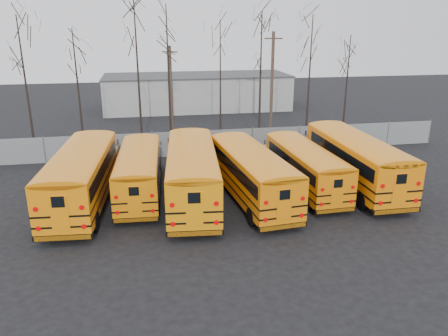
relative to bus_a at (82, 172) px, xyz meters
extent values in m
plane|color=black|center=(8.19, -3.39, -1.96)|extent=(120.00, 120.00, 0.00)
cube|color=gray|center=(8.19, 8.61, -0.96)|extent=(40.00, 0.04, 2.00)
cube|color=#ACACA7|center=(10.19, 28.61, 0.04)|extent=(22.00, 8.00, 4.00)
cylinder|color=black|center=(-1.50, -3.68, -1.42)|extent=(0.38, 1.10, 1.08)
cylinder|color=black|center=(0.93, -3.86, -1.42)|extent=(0.38, 1.10, 1.08)
cylinder|color=black|center=(-0.82, 5.34, -1.42)|extent=(0.38, 1.10, 1.08)
cylinder|color=black|center=(1.61, 5.16, -1.42)|extent=(0.38, 1.10, 1.08)
cube|color=orange|center=(-0.02, -0.28, -0.15)|extent=(3.44, 10.19, 2.53)
cube|color=orange|center=(0.42, 5.63, -0.88)|extent=(2.55, 2.01, 1.08)
cube|color=black|center=(-0.04, -0.50, 0.41)|extent=(3.40, 9.12, 0.75)
cube|color=black|center=(0.05, 0.63, -0.93)|extent=(3.61, 12.04, 0.10)
cube|color=black|center=(0.05, 0.63, -0.39)|extent=(3.61, 12.04, 0.10)
cube|color=black|center=(-0.39, -5.17, -1.47)|extent=(2.77, 0.44, 0.30)
cube|color=black|center=(0.49, 6.49, -1.47)|extent=(2.59, 0.41, 0.28)
cube|color=orange|center=(-0.40, -5.29, -0.18)|extent=(0.81, 0.10, 1.67)
cylinder|color=#B20505|center=(-1.42, -5.22, -0.93)|extent=(0.24, 0.06, 0.24)
cylinder|color=#B20505|center=(0.62, -5.37, -0.93)|extent=(0.24, 0.06, 0.24)
cylinder|color=#B20505|center=(-1.42, -5.22, 0.04)|extent=(0.24, 0.06, 0.24)
cylinder|color=#B20505|center=(0.62, -5.37, 0.04)|extent=(0.24, 0.06, 0.24)
cylinder|color=black|center=(1.97, -2.40, -1.49)|extent=(0.31, 0.95, 0.94)
cylinder|color=black|center=(4.09, -2.52, -1.49)|extent=(0.31, 0.95, 0.94)
cylinder|color=black|center=(2.40, 5.44, -1.49)|extent=(0.31, 0.95, 0.94)
cylinder|color=black|center=(4.51, 5.33, -1.49)|extent=(0.31, 0.95, 0.94)
cube|color=orange|center=(3.20, 0.57, -0.39)|extent=(2.81, 8.81, 2.20)
cube|color=orange|center=(3.48, 5.71, -1.02)|extent=(2.19, 1.70, 0.94)
cube|color=black|center=(3.19, 0.39, 0.10)|extent=(2.79, 7.88, 0.65)
cube|color=black|center=(3.24, 1.37, -1.07)|extent=(2.92, 10.42, 0.08)
cube|color=black|center=(3.24, 1.37, -0.60)|extent=(2.92, 10.42, 0.08)
cube|color=black|center=(2.96, -3.67, -1.53)|extent=(2.40, 0.34, 0.26)
cube|color=black|center=(3.52, 6.46, -1.53)|extent=(2.25, 0.31, 0.24)
cube|color=orange|center=(2.96, -3.78, -0.41)|extent=(0.70, 0.08, 1.45)
cylinder|color=#B20505|center=(2.07, -3.74, -1.07)|extent=(0.21, 0.05, 0.21)
cylinder|color=#B20505|center=(3.84, -3.84, -1.07)|extent=(0.21, 0.05, 0.21)
cylinder|color=#B20505|center=(2.07, -3.74, -0.23)|extent=(0.21, 0.05, 0.21)
cylinder|color=#B20505|center=(3.84, -3.84, -0.23)|extent=(0.21, 0.05, 0.21)
cylinder|color=black|center=(4.67, -4.34, -1.41)|extent=(0.40, 1.11, 1.09)
cylinder|color=black|center=(7.12, -4.56, -1.41)|extent=(0.40, 1.11, 1.09)
cylinder|color=black|center=(5.50, 4.74, -1.41)|extent=(0.40, 1.11, 1.09)
cylinder|color=black|center=(7.95, 4.52, -1.41)|extent=(0.40, 1.11, 1.09)
cube|color=orange|center=(6.22, -0.94, -0.14)|extent=(3.62, 10.30, 2.55)
cube|color=orange|center=(6.76, 5.01, -0.87)|extent=(2.60, 2.06, 1.09)
cube|color=black|center=(6.20, -1.15, 0.43)|extent=(3.56, 9.22, 0.76)
cube|color=black|center=(6.30, -0.02, -0.92)|extent=(3.82, 12.16, 0.10)
cube|color=black|center=(6.30, -0.02, -0.38)|extent=(3.82, 12.16, 0.10)
cube|color=black|center=(5.77, -5.86, -1.47)|extent=(2.79, 0.49, 0.30)
cube|color=black|center=(6.84, 5.87, -1.47)|extent=(2.61, 0.45, 0.28)
cube|color=orange|center=(5.76, -5.97, -0.16)|extent=(0.81, 0.12, 1.68)
cylinder|color=#B20505|center=(4.73, -5.89, -0.92)|extent=(0.24, 0.06, 0.24)
cylinder|color=#B20505|center=(6.78, -6.08, -0.92)|extent=(0.24, 0.06, 0.24)
cylinder|color=#B20505|center=(4.73, -5.89, 0.05)|extent=(0.24, 0.06, 0.24)
cylinder|color=#B20505|center=(6.78, -6.08, 0.05)|extent=(0.24, 0.06, 0.24)
cylinder|color=black|center=(8.88, -4.68, -1.45)|extent=(0.38, 1.03, 1.01)
cylinder|color=black|center=(11.15, -4.46, -1.45)|extent=(0.38, 1.03, 1.01)
cylinder|color=black|center=(8.05, 3.76, -1.45)|extent=(0.38, 1.03, 1.01)
cylinder|color=black|center=(10.33, 3.99, -1.45)|extent=(0.38, 1.03, 1.01)
cube|color=orange|center=(9.70, -1.30, -0.26)|extent=(3.43, 9.59, 2.37)
cube|color=orange|center=(9.16, 4.23, -0.95)|extent=(2.43, 1.93, 1.01)
cube|color=black|center=(9.72, -1.50, 0.27)|extent=(3.37, 8.59, 0.71)
cube|color=black|center=(9.61, -0.45, -1.00)|extent=(3.63, 11.33, 0.09)
cube|color=black|center=(9.61, -0.45, -0.49)|extent=(3.63, 11.33, 0.09)
cube|color=black|center=(10.14, -5.88, -1.50)|extent=(2.60, 0.47, 0.28)
cube|color=black|center=(9.08, 5.03, -1.50)|extent=(2.43, 0.44, 0.26)
cube|color=orange|center=(10.15, -5.99, -0.29)|extent=(0.76, 0.11, 1.57)
cylinder|color=#B20505|center=(9.20, -6.09, -1.00)|extent=(0.23, 0.06, 0.22)
cylinder|color=#B20505|center=(11.11, -5.90, -1.00)|extent=(0.23, 0.06, 0.22)
cylinder|color=#B20505|center=(9.20, -6.09, -0.09)|extent=(0.23, 0.06, 0.22)
cylinder|color=#B20505|center=(11.11, -5.90, -0.09)|extent=(0.23, 0.06, 0.22)
cylinder|color=black|center=(12.48, -3.27, -1.49)|extent=(0.30, 0.93, 0.92)
cylinder|color=black|center=(14.57, -3.18, -1.49)|extent=(0.30, 0.93, 0.92)
cylinder|color=black|center=(12.16, 4.48, -1.49)|extent=(0.30, 0.93, 0.92)
cylinder|color=black|center=(14.24, 4.56, -1.49)|extent=(0.30, 0.93, 0.92)
cube|color=orange|center=(13.40, -0.23, -0.41)|extent=(2.67, 8.68, 2.17)
cube|color=orange|center=(13.18, 4.84, -1.03)|extent=(2.14, 1.66, 0.92)
cube|color=black|center=(13.41, -0.42, 0.08)|extent=(2.67, 7.75, 0.65)
cube|color=black|center=(13.37, 0.55, -1.08)|extent=(2.76, 10.26, 0.08)
cube|color=black|center=(13.37, 0.55, -0.62)|extent=(2.76, 10.26, 0.08)
cube|color=black|center=(13.58, -4.43, -1.54)|extent=(2.37, 0.30, 0.26)
cube|color=black|center=(13.15, 5.58, -1.54)|extent=(2.22, 0.28, 0.24)
cube|color=orange|center=(13.58, -4.53, -0.43)|extent=(0.69, 0.07, 1.43)
cylinder|color=#B20505|center=(12.70, -4.58, -1.08)|extent=(0.20, 0.05, 0.20)
cylinder|color=#B20505|center=(14.46, -4.50, -1.08)|extent=(0.20, 0.05, 0.20)
cylinder|color=#B20505|center=(12.70, -4.58, -0.25)|extent=(0.20, 0.05, 0.20)
cylinder|color=#B20505|center=(14.46, -4.50, -0.25)|extent=(0.20, 0.05, 0.20)
cylinder|color=black|center=(15.49, -3.81, -1.42)|extent=(0.30, 1.08, 1.08)
cylinder|color=black|center=(17.93, -3.81, -1.42)|extent=(0.30, 1.08, 1.08)
cylinder|color=black|center=(15.50, 5.26, -1.42)|extent=(0.30, 1.08, 1.08)
cylinder|color=black|center=(17.94, 5.26, -1.42)|extent=(0.30, 1.08, 1.08)
cube|color=orange|center=(16.71, -0.30, -0.15)|extent=(2.71, 10.04, 2.54)
cube|color=orange|center=(16.72, 5.63, -0.88)|extent=(2.43, 1.84, 1.08)
cube|color=black|center=(16.71, -0.52, 0.42)|extent=(2.75, 8.96, 0.76)
cube|color=black|center=(16.72, 0.62, -0.93)|extent=(2.74, 11.90, 0.10)
cube|color=black|center=(16.72, 0.62, -0.39)|extent=(2.74, 11.90, 0.10)
cube|color=black|center=(16.71, -5.21, -1.47)|extent=(2.76, 0.24, 0.30)
cube|color=black|center=(16.72, 6.50, -1.47)|extent=(2.59, 0.22, 0.28)
cube|color=orange|center=(16.71, -5.33, -0.17)|extent=(0.81, 0.04, 1.67)
cylinder|color=#B20505|center=(15.68, -5.34, -0.93)|extent=(0.24, 0.04, 0.24)
cylinder|color=#B20505|center=(17.73, -5.34, -0.93)|extent=(0.24, 0.04, 0.24)
cylinder|color=#B20505|center=(15.68, -5.34, 0.04)|extent=(0.24, 0.04, 0.24)
cylinder|color=#B20505|center=(17.73, -5.34, 0.04)|extent=(0.24, 0.04, 0.24)
cylinder|color=#473428|center=(6.25, 15.82, 2.11)|extent=(0.25, 0.25, 8.13)
cube|color=#473428|center=(6.25, 15.82, 5.63)|extent=(1.39, 0.61, 0.11)
cylinder|color=#4A362A|center=(15.60, 15.00, 2.71)|extent=(0.29, 0.29, 9.34)
cube|color=#4A362A|center=(15.60, 15.00, 6.76)|extent=(1.66, 0.39, 0.12)
cone|color=black|center=(-5.10, 11.20, 3.37)|extent=(0.26, 0.26, 10.66)
cone|color=black|center=(-1.48, 12.50, 2.89)|extent=(0.26, 0.26, 9.69)
cone|color=black|center=(3.38, 11.99, 4.40)|extent=(0.26, 0.26, 12.72)
cone|color=black|center=(6.00, 14.60, 3.84)|extent=(0.26, 0.26, 11.59)
cone|color=black|center=(10.64, 14.61, 3.21)|extent=(0.26, 0.26, 10.32)
cone|color=black|center=(13.68, 12.05, 3.52)|extent=(0.26, 0.26, 10.95)
cone|color=black|center=(18.13, 12.12, 3.44)|extent=(0.26, 0.26, 10.79)
cone|color=black|center=(22.59, 13.93, 2.57)|extent=(0.26, 0.26, 9.05)
camera|label=1|loc=(3.71, -24.69, 8.09)|focal=35.00mm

